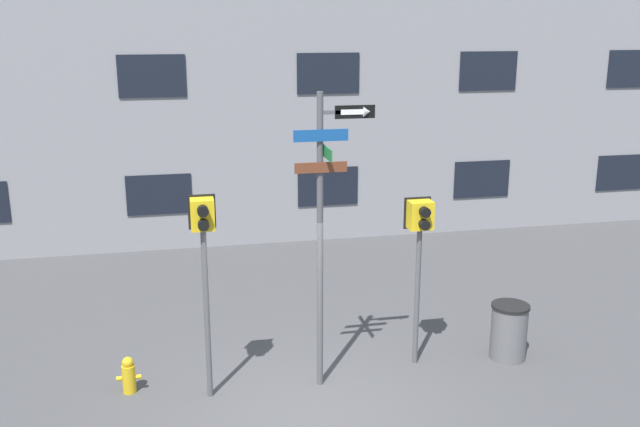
# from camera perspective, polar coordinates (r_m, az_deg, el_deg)

# --- Properties ---
(ground_plane) EXTENTS (60.00, 60.00, 0.00)m
(ground_plane) POSITION_cam_1_polar(r_m,az_deg,el_deg) (10.10, -0.68, -15.99)
(ground_plane) COLOR #424244
(street_sign_pole) EXTENTS (1.14, 0.89, 4.32)m
(street_sign_pole) POSITION_cam_1_polar(r_m,az_deg,el_deg) (9.94, 0.34, -0.26)
(street_sign_pole) COLOR #4C4C51
(street_sign_pole) RESTS_ON ground_plane
(pedestrian_signal_left) EXTENTS (0.37, 0.40, 2.95)m
(pedestrian_signal_left) POSITION_cam_1_polar(r_m,az_deg,el_deg) (9.80, -9.29, -2.29)
(pedestrian_signal_left) COLOR #4C4C51
(pedestrian_signal_left) RESTS_ON ground_plane
(pedestrian_signal_right) EXTENTS (0.42, 0.40, 2.66)m
(pedestrian_signal_right) POSITION_cam_1_polar(r_m,az_deg,el_deg) (10.83, 7.98, -1.62)
(pedestrian_signal_right) COLOR #4C4C51
(pedestrian_signal_right) RESTS_ON ground_plane
(fire_hydrant) EXTENTS (0.35, 0.19, 0.56)m
(fire_hydrant) POSITION_cam_1_polar(r_m,az_deg,el_deg) (10.92, -15.06, -12.40)
(fire_hydrant) COLOR gold
(fire_hydrant) RESTS_ON ground_plane
(trash_bin) EXTENTS (0.60, 0.60, 0.91)m
(trash_bin) POSITION_cam_1_polar(r_m,az_deg,el_deg) (11.86, 14.87, -9.09)
(trash_bin) COLOR #59595B
(trash_bin) RESTS_ON ground_plane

